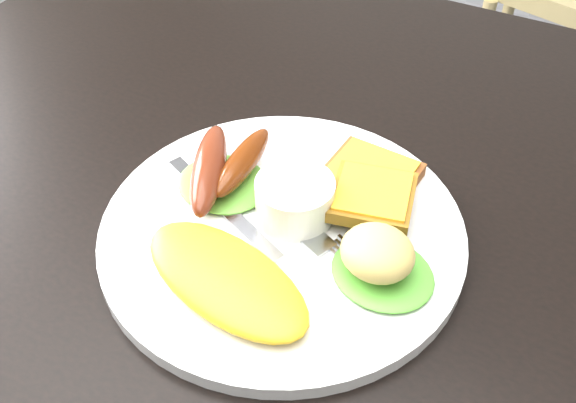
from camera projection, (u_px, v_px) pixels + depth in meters
The scene contains 12 objects.
dining_table at pixel (424, 256), 0.56m from camera, with size 1.20×0.80×0.04m, color black.
plate at pixel (282, 232), 0.54m from camera, with size 0.29×0.29×0.01m, color white.
lettuce_left at pixel (224, 184), 0.57m from camera, with size 0.08×0.07×0.01m, color #4C9334.
lettuce_right at pixel (382, 273), 0.50m from camera, with size 0.08×0.07×0.01m, color #38931C.
omelette at pixel (226, 278), 0.49m from camera, with size 0.15×0.07×0.02m, color yellow.
sausage_a at pixel (209, 169), 0.56m from camera, with size 0.03×0.11×0.03m, color maroon.
sausage_b at pixel (243, 162), 0.57m from camera, with size 0.02×0.09×0.02m, color #622C0E.
ramekin at pixel (295, 200), 0.54m from camera, with size 0.06×0.06×0.04m, color white.
toast_a at pixel (368, 179), 0.57m from camera, with size 0.07×0.07×0.01m, color brown.
toast_b at pixel (372, 197), 0.54m from camera, with size 0.06×0.06×0.01m, color #95631F.
potato_salad at pixel (377, 253), 0.49m from camera, with size 0.06×0.05×0.03m, color #C8C28B.
fork at pixel (222, 207), 0.55m from camera, with size 0.15×0.01×0.00m, color #ADAFB7.
Camera 1 is at (0.07, -0.38, 1.15)m, focal length 42.00 mm.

